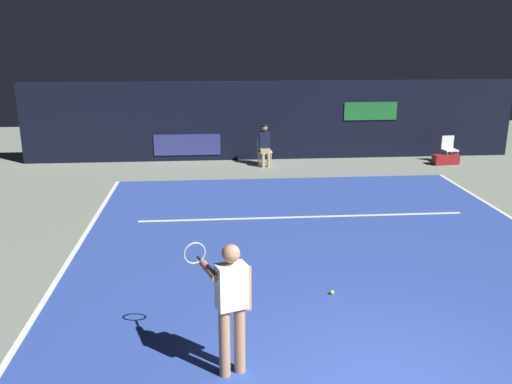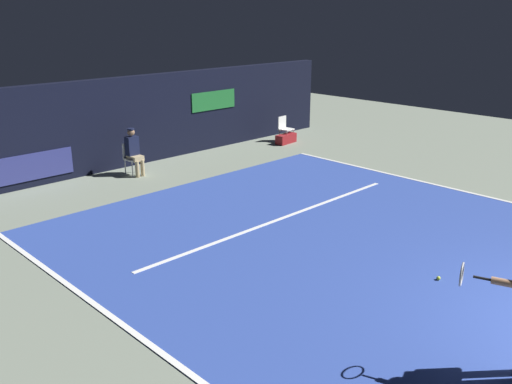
{
  "view_description": "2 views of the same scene",
  "coord_description": "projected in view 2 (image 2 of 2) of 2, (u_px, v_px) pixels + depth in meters",
  "views": [
    {
      "loc": [
        -2.06,
        -5.37,
        4.07
      ],
      "look_at": [
        -1.14,
        5.74,
        0.82
      ],
      "focal_mm": 37.97,
      "sensor_mm": 36.0,
      "label": 1
    },
    {
      "loc": [
        -8.27,
        -1.35,
        4.37
      ],
      "look_at": [
        -1.04,
        6.04,
        0.96
      ],
      "focal_mm": 38.45,
      "sensor_mm": 36.0,
      "label": 2
    }
  ],
  "objects": [
    {
      "name": "equipment_bag",
      "position": [
        286.0,
        139.0,
        19.04
      ],
      "size": [
        0.87,
        0.41,
        0.32
      ],
      "primitive_type": "cube",
      "rotation": [
        0.0,
        0.0,
        0.11
      ],
      "color": "maroon",
      "rests_on": "ground"
    },
    {
      "name": "tennis_ball",
      "position": [
        438.0,
        278.0,
        9.33
      ],
      "size": [
        0.07,
        0.07,
        0.07
      ],
      "primitive_type": "sphere",
      "color": "#CCE033",
      "rests_on": "court_surface"
    },
    {
      "name": "line_service",
      "position": [
        280.0,
        219.0,
        12.08
      ],
      "size": [
        7.53,
        0.1,
        0.01
      ],
      "primitive_type": "cube",
      "color": "white",
      "rests_on": "court_surface"
    },
    {
      "name": "ground_plane",
      "position": [
        350.0,
        245.0,
        10.79
      ],
      "size": [
        31.31,
        31.31,
        0.0
      ],
      "primitive_type": "plane",
      "color": "gray"
    },
    {
      "name": "line_judge_on_chair",
      "position": [
        134.0,
        151.0,
        15.18
      ],
      "size": [
        0.46,
        0.54,
        1.32
      ],
      "color": "white",
      "rests_on": "ground"
    },
    {
      "name": "court_surface",
      "position": [
        350.0,
        244.0,
        10.79
      ],
      "size": [
        9.65,
        10.88,
        0.01
      ],
      "primitive_type": "cube",
      "color": "#2D479E",
      "rests_on": "ground"
    },
    {
      "name": "courtside_chair_near",
      "position": [
        285.0,
        127.0,
        19.21
      ],
      "size": [
        0.47,
        0.45,
        0.88
      ],
      "color": "white",
      "rests_on": "ground"
    },
    {
      "name": "line_sideline_right",
      "position": [
        145.0,
        341.0,
        7.62
      ],
      "size": [
        0.1,
        10.88,
        0.01
      ],
      "primitive_type": "cube",
      "color": "white",
      "rests_on": "court_surface"
    },
    {
      "name": "back_wall",
      "position": [
        124.0,
        122.0,
        15.93
      ],
      "size": [
        16.44,
        0.33,
        2.6
      ],
      "color": "black",
      "rests_on": "ground"
    },
    {
      "name": "line_sideline_left",
      "position": [
        463.0,
        191.0,
        13.96
      ],
      "size": [
        0.1,
        10.88,
        0.01
      ],
      "primitive_type": "cube",
      "color": "white",
      "rests_on": "court_surface"
    }
  ]
}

